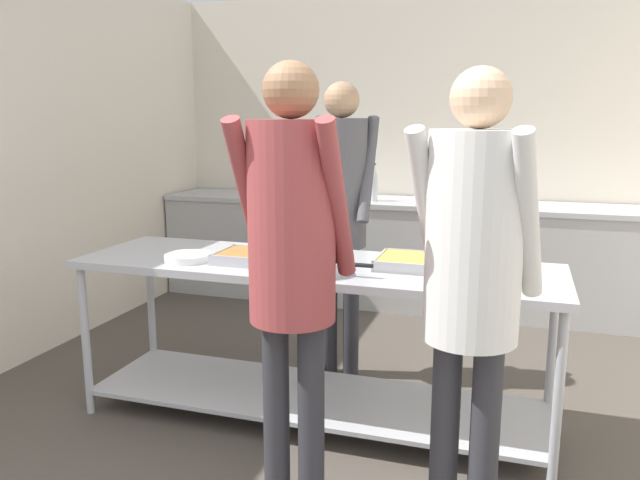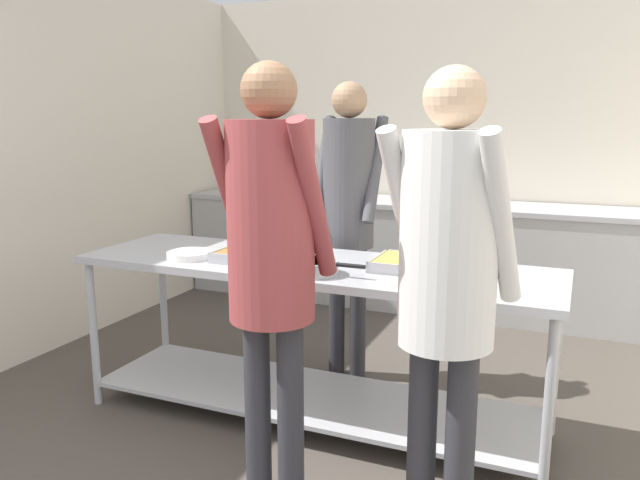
{
  "view_description": "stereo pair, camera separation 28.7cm",
  "coord_description": "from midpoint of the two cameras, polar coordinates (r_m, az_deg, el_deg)",
  "views": [
    {
      "loc": [
        0.89,
        -1.2,
        1.6
      ],
      "look_at": [
        -0.09,
        1.86,
        0.96
      ],
      "focal_mm": 35.0,
      "sensor_mm": 36.0,
      "label": 1
    },
    {
      "loc": [
        1.16,
        -1.1,
        1.6
      ],
      "look_at": [
        -0.09,
        1.86,
        0.96
      ],
      "focal_mm": 35.0,
      "sensor_mm": 36.0,
      "label": 2
    }
  ],
  "objects": [
    {
      "name": "cook_behind_counter",
      "position": [
        3.74,
        -0.26,
        4.07
      ],
      "size": [
        0.41,
        0.35,
        1.8
      ],
      "color": "#2D2D33",
      "rests_on": "ground_plane"
    },
    {
      "name": "water_bottle",
      "position": [
        5.23,
        3.39,
        5.16
      ],
      "size": [
        0.06,
        0.06,
        0.31
      ],
      "color": "silver",
      "rests_on": "back_counter"
    },
    {
      "name": "wall_rear",
      "position": [
        5.61,
        7.35,
        8.33
      ],
      "size": [
        4.45,
        0.06,
        2.65
      ],
      "color": "beige",
      "rests_on": "ground_plane"
    },
    {
      "name": "serving_tray_vegetables",
      "position": [
        3.1,
        6.71,
        -2.13
      ],
      "size": [
        0.44,
        0.32,
        0.05
      ],
      "color": "#ADAFB5",
      "rests_on": "serving_counter"
    },
    {
      "name": "serving_tray_roast",
      "position": [
        3.24,
        -8.66,
        -1.6
      ],
      "size": [
        0.36,
        0.29,
        0.05
      ],
      "color": "#ADAFB5",
      "rests_on": "serving_counter"
    },
    {
      "name": "wall_left",
      "position": [
        4.64,
        -26.37,
        6.67
      ],
      "size": [
        0.06,
        4.48,
        2.65
      ],
      "color": "beige",
      "rests_on": "ground_plane"
    },
    {
      "name": "sauce_pan",
      "position": [
        2.96,
        -2.75,
        -2.46
      ],
      "size": [
        0.38,
        0.24,
        0.07
      ],
      "color": "#ADAFB5",
      "rests_on": "serving_counter"
    },
    {
      "name": "guest_serving_left",
      "position": [
        2.23,
        10.27,
        -1.88
      ],
      "size": [
        0.5,
        0.43,
        1.77
      ],
      "color": "#2D2D33",
      "rests_on": "ground_plane"
    },
    {
      "name": "guest_serving_right",
      "position": [
        2.37,
        -6.04,
        -0.4
      ],
      "size": [
        0.43,
        0.35,
        1.8
      ],
      "color": "#2D2D33",
      "rests_on": "ground_plane"
    },
    {
      "name": "plate_stack",
      "position": [
        3.35,
        -14.44,
        -1.56
      ],
      "size": [
        0.24,
        0.24,
        0.04
      ],
      "color": "white",
      "rests_on": "serving_counter"
    },
    {
      "name": "back_counter",
      "position": [
        5.36,
        6.4,
        -1.19
      ],
      "size": [
        4.29,
        0.65,
        0.9
      ],
      "color": "#A8A8A8",
      "rests_on": "ground_plane"
    },
    {
      "name": "serving_counter",
      "position": [
        3.28,
        -3.06,
        -6.82
      ],
      "size": [
        2.49,
        0.73,
        0.86
      ],
      "color": "#ADAFB5",
      "rests_on": "ground_plane"
    }
  ]
}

